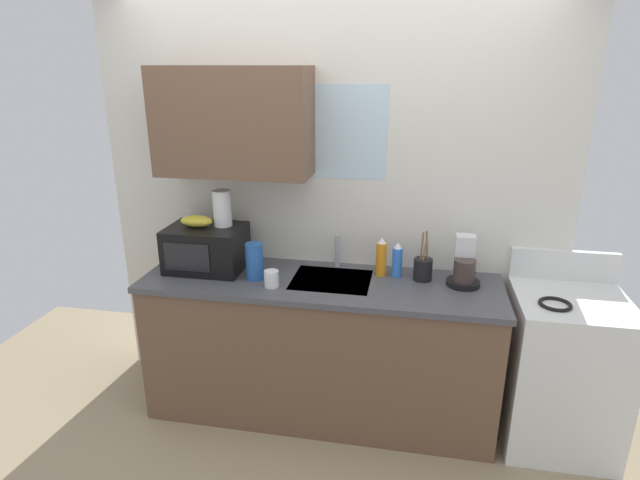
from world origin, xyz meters
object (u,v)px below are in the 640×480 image
stove_range (561,369)px  coffee_maker (464,267)px  dish_soap_bottle_orange (381,257)px  microwave (206,248)px  dish_soap_bottle_blue (397,261)px  paper_towel_roll (222,208)px  cereal_canister (255,261)px  banana_bunch (197,221)px  utensil_crock (423,268)px  mug_white (271,279)px

stove_range → coffee_maker: 0.80m
stove_range → dish_soap_bottle_orange: (-1.06, 0.14, 0.55)m
microwave → dish_soap_bottle_blue: (1.16, 0.09, -0.03)m
paper_towel_roll → coffee_maker: (1.44, 0.01, -0.28)m
dish_soap_bottle_blue → cereal_canister: size_ratio=0.98×
stove_range → banana_bunch: size_ratio=5.40×
microwave → paper_towel_roll: bearing=27.2°
dish_soap_bottle_blue → utensil_crock: 0.16m
stove_range → utensil_crock: size_ratio=3.64×
microwave → banana_bunch: bearing=178.2°
dish_soap_bottle_orange → utensil_crock: size_ratio=0.80×
coffee_maker → cereal_canister: (-1.20, -0.16, 0.01)m
stove_range → cereal_canister: bearing=-178.3°
dish_soap_bottle_orange → mug_white: size_ratio=2.51×
dish_soap_bottle_blue → microwave: bearing=-175.5°
coffee_maker → banana_bunch: bearing=-177.9°
banana_bunch → dish_soap_bottle_orange: banana_bunch is taller
mug_white → dish_soap_bottle_blue: bearing=22.0°
stove_range → utensil_crock: 0.97m
mug_white → coffee_maker: bearing=13.0°
cereal_canister → mug_white: 0.17m
mug_white → utensil_crock: utensil_crock is taller
utensil_crock → paper_towel_roll: bearing=-179.1°
paper_towel_roll → dish_soap_bottle_blue: 1.10m
cereal_canister → mug_white: size_ratio=2.31×
microwave → utensil_crock: size_ratio=1.55×
coffee_maker → cereal_canister: size_ratio=1.27×
microwave → paper_towel_roll: 0.27m
utensil_crock → coffee_maker: bearing=-2.9°
stove_range → paper_towel_roll: (-2.02, 0.10, 0.82)m
paper_towel_roll → mug_white: bearing=-33.2°
coffee_maker → dish_soap_bottle_orange: coffee_maker is taller
dish_soap_bottle_blue → mug_white: bearing=-158.0°
dish_soap_bottle_orange → banana_bunch: bearing=-175.0°
coffee_maker → dish_soap_bottle_blue: size_ratio=1.30×
coffee_maker → dish_soap_bottle_orange: (-0.48, 0.04, 0.01)m
microwave → cereal_canister: 0.36m
microwave → dish_soap_bottle_orange: (1.07, 0.10, -0.02)m
banana_bunch → dish_soap_bottle_blue: (1.21, 0.09, -0.20)m
banana_bunch → paper_towel_roll: 0.18m
stove_range → coffee_maker: size_ratio=3.86×
banana_bunch → cereal_canister: (0.39, -0.10, -0.20)m
utensil_crock → stove_range: bearing=-8.2°
dish_soap_bottle_orange → dish_soap_bottle_blue: size_ratio=1.11×
mug_white → cereal_canister: bearing=144.6°
coffee_maker → mug_white: (-1.08, -0.25, -0.06)m
stove_range → dish_soap_bottle_blue: 1.11m
microwave → dish_soap_bottle_orange: microwave is taller
stove_range → microwave: microwave is taller
dish_soap_bottle_blue → mug_white: (-0.70, -0.28, -0.05)m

